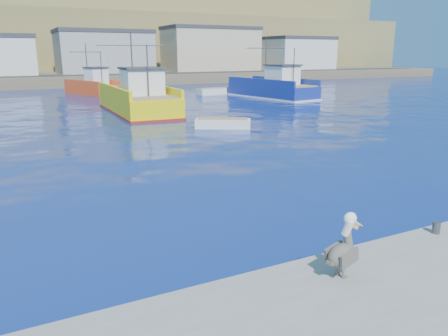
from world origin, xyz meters
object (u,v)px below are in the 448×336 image
Objects in this scene: trawler_yellow_b at (138,100)px; boat_orange at (93,86)px; skiff_far at (302,89)px; skiff_extra at (215,92)px; pelican at (343,250)px; skiff_mid at (223,124)px; trawler_blue at (273,88)px.

boat_orange is at bearing 90.28° from trawler_yellow_b.
skiff_extra reaches higher than skiff_far.
skiff_far is at bearing 53.98° from pelican.
boat_orange is (-0.09, 19.19, -0.07)m from trawler_yellow_b.
skiff_extra is 46.28m from pelican.
skiff_mid is at bearing -136.74° from skiff_far.
pelican is (-30.25, -41.61, 0.77)m from skiff_far.
boat_orange is at bearing 84.84° from pelican.
pelican reaches higher than skiff_far.
pelican is (-17.79, -42.71, 0.77)m from skiff_extra.
trawler_yellow_b is 2.69× the size of skiff_extra.
trawler_yellow_b reaches higher than skiff_far.
trawler_blue is at bearing 58.65° from pelican.
boat_orange is at bearing 95.81° from skiff_mid.
skiff_mid is at bearing -114.60° from skiff_extra.
skiff_mid is 24.80m from skiff_extra.
trawler_blue reaches higher than skiff_far.
skiff_mid is at bearing -74.18° from trawler_yellow_b.
skiff_far is 0.96× the size of skiff_extra.
pelican reaches higher than skiff_extra.
skiff_far is at bearing 43.26° from skiff_mid.
pelican is (-4.48, -49.59, 0.06)m from boat_orange.
skiff_mid is 31.28m from skiff_far.
trawler_yellow_b is at bearing -162.05° from trawler_blue.
trawler_yellow_b is 18.08m from skiff_extra.
pelican is at bearing -121.35° from trawler_blue.
skiff_mid is at bearing 69.68° from pelican.
skiff_mid is (2.99, -29.43, -0.77)m from boat_orange.
boat_orange is 49.80m from pelican.
trawler_blue is 2.70× the size of skiff_far.
trawler_blue is 10.02m from skiff_far.
boat_orange is (-17.48, 13.56, -0.03)m from trawler_blue.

